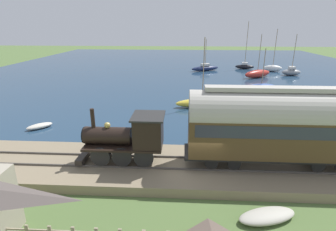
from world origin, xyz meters
The scene contains 16 objects.
ground_plane centered at (0.00, 0.00, 0.00)m, with size 200.00×200.00×0.00m, color #516B38.
harbor_water centered at (43.32, 0.00, 0.00)m, with size 80.00×80.00×0.01m.
rail_embankment centered at (0.39, 0.00, 0.29)m, with size 5.27×56.00×0.69m.
steam_locomotive centered at (0.39, 4.00, 2.35)m, with size 2.04×5.21×3.28m.
passenger_coach centered at (0.39, -4.36, 3.29)m, with size 2.32×10.30×4.70m.
sailboat_yellow centered at (14.04, -1.17, 0.56)m, with size 2.53×6.04×7.35m.
sailboat_navy centered at (37.99, -3.30, 0.55)m, with size 3.74×5.85×5.95m.
sailboat_red centered at (31.62, -11.70, 0.67)m, with size 4.38×5.55×7.08m.
sailboat_black centered at (40.87, -11.53, 0.58)m, with size 1.80×3.86×9.18m.
sailboat_gray centered at (34.01, -18.26, 0.64)m, with size 1.85×3.29×7.04m.
sailboat_blue centered at (22.19, -9.79, 0.49)m, with size 2.73×4.49×5.65m.
sailboat_white centered at (37.86, -16.19, 0.67)m, with size 1.67×3.60×7.85m.
rowboat_near_shore centered at (5.30, -3.62, 0.20)m, with size 1.77×3.04×0.38m.
rowboat_mid_harbor centered at (6.80, 13.33, 0.22)m, with size 2.09×2.11×0.43m.
rowboat_far_out centered at (4.53, 4.05, 0.23)m, with size 2.03×2.30×0.44m.
beached_dinghy centered at (-3.57, -3.02, 0.22)m, with size 1.88×3.00×0.44m.
Camera 1 is at (-13.67, 0.96, 8.53)m, focal length 28.00 mm.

